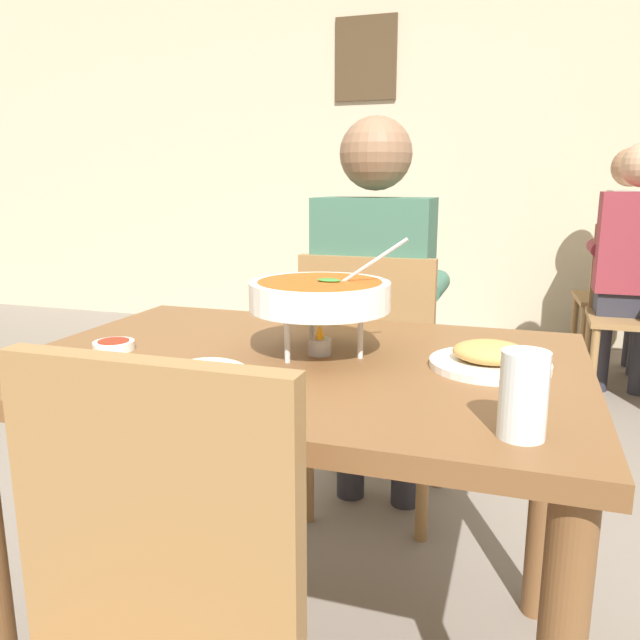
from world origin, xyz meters
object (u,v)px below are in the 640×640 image
sauce_dish (114,345)px  drink_glass (523,399)px  patron_bg_left (633,257)px  patron_bg_right (630,247)px  curry_bowl (320,296)px  appetizer_plate (490,358)px  chair_bg_right (634,288)px  rice_plate (210,380)px  diner_main (376,299)px  chair_diner_main (372,372)px  chair_bg_left (634,302)px  dining_table_main (299,410)px

sauce_dish → drink_glass: size_ratio=0.69×
patron_bg_left → patron_bg_right: size_ratio=1.00×
curry_bowl → drink_glass: size_ratio=2.56×
curry_bowl → appetizer_plate: bearing=1.8°
appetizer_plate → chair_bg_right: 2.85m
curry_bowl → patron_bg_right: 2.98m
rice_plate → appetizer_plate: bearing=32.5°
appetizer_plate → chair_bg_right: chair_bg_right is taller
patron_bg_left → patron_bg_right: same height
chair_bg_right → diner_main: bearing=-117.5°
rice_plate → chair_bg_right: 3.27m
diner_main → rice_plate: diner_main is taller
patron_bg_right → chair_diner_main: bearing=-115.9°
chair_bg_left → patron_bg_left: size_ratio=0.69×
patron_bg_left → chair_bg_left: bearing=38.0°
rice_plate → patron_bg_right: 3.28m
diner_main → drink_glass: (0.46, -1.03, 0.06)m
diner_main → appetizer_plate: (0.39, -0.69, 0.02)m
patron_bg_right → dining_table_main: bearing=-110.1°
diner_main → chair_bg_left: bearing=57.6°
dining_table_main → chair_bg_left: bearing=66.6°
sauce_dish → curry_bowl: bearing=13.4°
appetizer_plate → sauce_dish: 0.81m
chair_diner_main → patron_bg_left: size_ratio=0.69×
dining_table_main → patron_bg_left: size_ratio=0.91×
diner_main → rice_plate: bearing=-94.4°
chair_diner_main → patron_bg_left: patron_bg_left is taller
appetizer_plate → drink_glass: drink_glass is taller
rice_plate → appetizer_plate: (0.47, 0.30, 0.00)m
dining_table_main → rice_plate: 0.30m
dining_table_main → patron_bg_right: 3.02m
drink_glass → chair_bg_right: size_ratio=0.14×
chair_diner_main → rice_plate: size_ratio=3.75×
rice_plate → chair_diner_main: bearing=85.5°
diner_main → sauce_dish: size_ratio=14.56×
dining_table_main → curry_bowl: curry_bowl is taller
dining_table_main → drink_glass: drink_glass is taller
dining_table_main → chair_bg_left: chair_bg_left is taller
dining_table_main → rice_plate: bearing=-106.7°
dining_table_main → patron_bg_left: patron_bg_left is taller
appetizer_plate → drink_glass: size_ratio=1.85×
curry_bowl → chair_bg_left: size_ratio=0.37×
dining_table_main → patron_bg_left: 2.49m
chair_diner_main → drink_glass: 1.14m
chair_diner_main → curry_bowl: 0.76m
dining_table_main → chair_bg_left: size_ratio=1.32×
diner_main → chair_bg_right: bearing=62.5°
chair_bg_right → patron_bg_left: size_ratio=0.69×
dining_table_main → sauce_dish: bearing=-170.0°
rice_plate → appetizer_plate: size_ratio=1.00×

